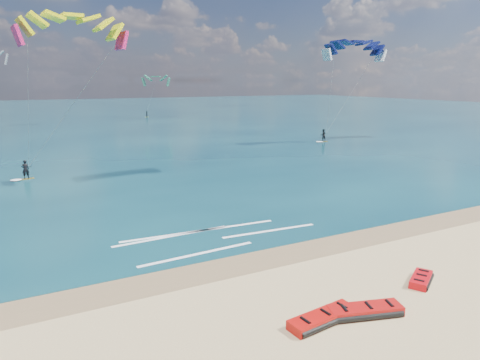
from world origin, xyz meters
name	(u,v)px	position (x,y,z in m)	size (l,w,h in m)	color
ground	(100,153)	(0.00, 40.00, 0.00)	(320.00, 320.00, 0.00)	tan
wet_sand_strip	(232,265)	(0.00, 3.00, 0.00)	(320.00, 2.40, 0.01)	brown
sea	(57,116)	(0.00, 104.00, 0.02)	(320.00, 200.00, 0.04)	#0A2C3A
packed_kite_left	(322,322)	(0.77, -3.02, 0.00)	(3.08, 1.17, 0.43)	red
packed_kite_mid	(365,315)	(2.53, -3.35, 0.00)	(3.09, 1.22, 0.44)	#B90F0C
packed_kite_right	(421,283)	(6.65, -2.44, 0.00)	(1.95, 1.05, 0.38)	red
kitesurfer_main	(47,94)	(-6.24, 24.56, 7.65)	(11.23, 8.50, 15.05)	gold
kitesurfer_far	(341,82)	(31.93, 33.59, 8.49)	(10.10, 5.30, 15.69)	gold
shoreline_foam	(208,237)	(0.44, 7.06, 0.04)	(11.88, 3.90, 0.01)	white
distant_kites	(19,97)	(-8.11, 73.51, 5.79)	(55.76, 31.69, 13.72)	gray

